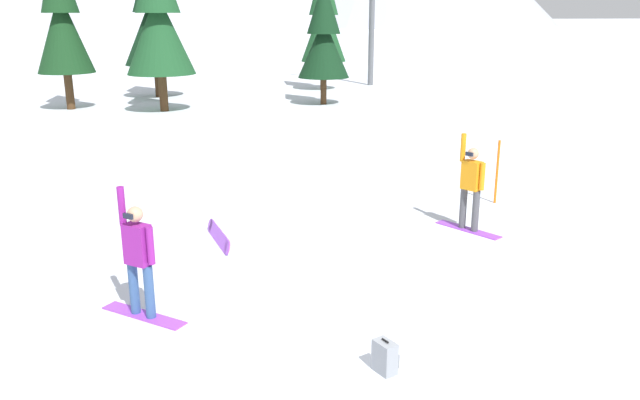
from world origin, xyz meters
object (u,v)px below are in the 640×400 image
(snowboarder_foreground, at_px, (139,258))
(pine_tree_broad, at_px, (61,17))
(pine_tree_leaning, at_px, (154,16))
(pine_tree_short, at_px, (158,17))
(pine_tree_twin, at_px, (324,37))
(snowboarder_midground, at_px, (471,186))
(pine_tree_tall, at_px, (324,18))
(loose_snowboard_near_right, at_px, (219,236))
(trail_marker_pole, at_px, (497,172))
(backpack_grey, at_px, (385,357))

(snowboarder_foreground, height_order, pine_tree_broad, pine_tree_broad)
(pine_tree_leaning, bearing_deg, pine_tree_broad, -137.66)
(pine_tree_short, bearing_deg, pine_tree_twin, 3.74)
(snowboarder_foreground, relative_size, pine_tree_broad, 0.26)
(snowboarder_midground, bearing_deg, pine_tree_tall, 83.10)
(pine_tree_tall, bearing_deg, loose_snowboard_near_right, -108.38)
(snowboarder_foreground, xyz_separation_m, pine_tree_twin, (8.39, 22.41, 2.39))
(pine_tree_twin, xyz_separation_m, pine_tree_broad, (-12.40, 1.22, 0.95))
(loose_snowboard_near_right, height_order, pine_tree_leaning, pine_tree_leaning)
(snowboarder_foreground, relative_size, trail_marker_pole, 1.31)
(pine_tree_broad, height_order, pine_tree_tall, pine_tree_broad)
(pine_tree_leaning, xyz_separation_m, pine_tree_short, (0.25, -5.55, -0.03))
(snowboarder_foreground, height_order, trail_marker_pole, snowboarder_foreground)
(backpack_grey, bearing_deg, trail_marker_pole, 52.22)
(pine_tree_twin, bearing_deg, loose_snowboard_near_right, -109.81)
(loose_snowboard_near_right, relative_size, pine_tree_broad, 0.22)
(snowboarder_midground, relative_size, backpack_grey, 4.43)
(pine_tree_twin, relative_size, pine_tree_leaning, 0.77)
(loose_snowboard_near_right, bearing_deg, pine_tree_leaning, 92.95)
(trail_marker_pole, bearing_deg, backpack_grey, -127.78)
(pine_tree_leaning, bearing_deg, pine_tree_twin, -31.44)
(pine_tree_leaning, bearing_deg, trail_marker_pole, -70.54)
(loose_snowboard_near_right, distance_m, pine_tree_broad, 21.67)
(backpack_grey, xyz_separation_m, pine_tree_broad, (-7.15, 26.02, 4.10))
(backpack_grey, bearing_deg, pine_tree_tall, 77.68)
(pine_tree_broad, bearing_deg, snowboarder_midground, -62.93)
(snowboarder_foreground, xyz_separation_m, pine_tree_leaning, (0.17, 27.44, 3.37))
(pine_tree_twin, height_order, pine_tree_tall, pine_tree_tall)
(snowboarder_midground, relative_size, pine_tree_tall, 0.27)
(backpack_grey, height_order, pine_tree_leaning, pine_tree_leaning)
(trail_marker_pole, bearing_deg, pine_tree_short, 114.25)
(loose_snowboard_near_right, distance_m, pine_tree_tall, 27.21)
(snowboarder_midground, relative_size, pine_tree_leaning, 0.26)
(pine_tree_leaning, bearing_deg, pine_tree_tall, 6.80)
(pine_tree_twin, xyz_separation_m, pine_tree_tall, (1.51, 6.19, 0.83))
(trail_marker_pole, bearing_deg, pine_tree_twin, 89.82)
(pine_tree_broad, distance_m, pine_tree_tall, 14.78)
(pine_tree_tall, bearing_deg, pine_tree_short, -144.71)
(snowboarder_foreground, relative_size, backpack_grey, 4.36)
(backpack_grey, relative_size, pine_tree_tall, 0.06)
(backpack_grey, xyz_separation_m, pine_tree_twin, (5.26, 24.80, 3.15))
(loose_snowboard_near_right, xyz_separation_m, pine_tree_short, (-1.00, 18.82, 4.18))
(trail_marker_pole, bearing_deg, pine_tree_leaning, 109.46)
(snowboarder_midground, relative_size, pine_tree_twin, 0.34)
(snowboarder_foreground, distance_m, loose_snowboard_near_right, 3.48)
(pine_tree_broad, bearing_deg, pine_tree_leaning, 42.34)
(pine_tree_short, bearing_deg, snowboarder_foreground, -91.11)
(pine_tree_leaning, xyz_separation_m, pine_tree_tall, (9.74, 1.16, -0.15))
(snowboarder_foreground, xyz_separation_m, trail_marker_pole, (8.34, 4.31, -0.19))
(snowboarder_midground, bearing_deg, backpack_grey, -126.12)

